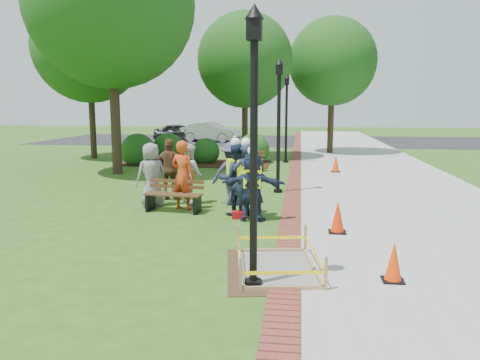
# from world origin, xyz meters

# --- Properties ---
(ground) EXTENTS (100.00, 100.00, 0.00)m
(ground) POSITION_xyz_m (0.00, 0.00, 0.00)
(ground) COLOR #285116
(ground) RESTS_ON ground
(sidewalk) EXTENTS (6.00, 60.00, 0.02)m
(sidewalk) POSITION_xyz_m (5.00, 10.00, 0.01)
(sidewalk) COLOR #9E9E99
(sidewalk) RESTS_ON ground
(brick_edging) EXTENTS (0.50, 60.00, 0.03)m
(brick_edging) POSITION_xyz_m (1.75, 10.00, 0.01)
(brick_edging) COLOR maroon
(brick_edging) RESTS_ON ground
(mulch_bed) EXTENTS (7.00, 3.00, 0.05)m
(mulch_bed) POSITION_xyz_m (-3.00, 12.00, 0.02)
(mulch_bed) COLOR #381E0F
(mulch_bed) RESTS_ON ground
(parking_lot) EXTENTS (36.00, 12.00, 0.01)m
(parking_lot) POSITION_xyz_m (0.00, 27.00, 0.00)
(parking_lot) COLOR black
(parking_lot) RESTS_ON ground
(wet_concrete_pad) EXTENTS (2.03, 2.53, 0.55)m
(wet_concrete_pad) POSITION_xyz_m (1.58, -2.23, 0.23)
(wet_concrete_pad) COLOR #47331E
(wet_concrete_pad) RESTS_ON ground
(bench_near) EXTENTS (1.59, 0.70, 0.83)m
(bench_near) POSITION_xyz_m (-1.37, 1.86, 0.27)
(bench_near) COLOR brown
(bench_near) RESTS_ON ground
(bench_far) EXTENTS (1.69, 1.03, 0.87)m
(bench_far) POSITION_xyz_m (-0.38, 9.98, 0.28)
(bench_far) COLOR #522F1C
(bench_far) RESTS_ON ground
(cone_front) EXTENTS (0.34, 0.34, 0.68)m
(cone_front) POSITION_xyz_m (3.46, -2.56, 0.33)
(cone_front) COLOR black
(cone_front) RESTS_ON ground
(cone_back) EXTENTS (0.38, 0.38, 0.74)m
(cone_back) POSITION_xyz_m (2.79, 0.25, 0.36)
(cone_back) COLOR black
(cone_back) RESTS_ON ground
(cone_far) EXTENTS (0.38, 0.38, 0.75)m
(cone_far) POSITION_xyz_m (3.44, 9.82, 0.36)
(cone_far) COLOR black
(cone_far) RESTS_ON ground
(toolbox) EXTENTS (0.40, 0.26, 0.19)m
(toolbox) POSITION_xyz_m (0.47, 1.33, 0.09)
(toolbox) COLOR #AF0D12
(toolbox) RESTS_ON ground
(lamp_near) EXTENTS (0.28, 0.28, 4.26)m
(lamp_near) POSITION_xyz_m (1.25, -3.00, 2.48)
(lamp_near) COLOR black
(lamp_near) RESTS_ON ground
(lamp_mid) EXTENTS (0.28, 0.28, 4.26)m
(lamp_mid) POSITION_xyz_m (1.25, 5.00, 2.48)
(lamp_mid) COLOR black
(lamp_mid) RESTS_ON ground
(lamp_far) EXTENTS (0.28, 0.28, 4.26)m
(lamp_far) POSITION_xyz_m (1.25, 13.00, 2.48)
(lamp_far) COLOR black
(lamp_far) RESTS_ON ground
(tree_left) EXTENTS (6.59, 6.59, 10.01)m
(tree_left) POSITION_xyz_m (-5.51, 8.30, 6.71)
(tree_left) COLOR #3D2D1E
(tree_left) RESTS_ON ground
(tree_back) EXTENTS (4.94, 4.94, 7.57)m
(tree_back) POSITION_xyz_m (-0.99, 14.75, 5.09)
(tree_back) COLOR #3D2D1E
(tree_back) RESTS_ON ground
(tree_right) EXTENTS (5.01, 5.01, 7.75)m
(tree_right) POSITION_xyz_m (3.68, 17.92, 5.23)
(tree_right) COLOR #3D2D1E
(tree_right) RESTS_ON ground
(tree_far) EXTENTS (5.67, 5.67, 8.56)m
(tree_far) POSITION_xyz_m (-8.92, 13.56, 5.72)
(tree_far) COLOR #3D2D1E
(tree_far) RESTS_ON ground
(shrub_a) EXTENTS (1.60, 1.60, 1.60)m
(shrub_a) POSITION_xyz_m (-5.63, 11.15, 0.00)
(shrub_a) COLOR #164E16
(shrub_a) RESTS_ON ground
(shrub_b) EXTENTS (1.56, 1.56, 1.56)m
(shrub_b) POSITION_xyz_m (-4.50, 12.37, 0.00)
(shrub_b) COLOR #164E16
(shrub_b) RESTS_ON ground
(shrub_c) EXTENTS (1.33, 1.33, 1.33)m
(shrub_c) POSITION_xyz_m (-2.57, 12.15, 0.00)
(shrub_c) COLOR #164E16
(shrub_c) RESTS_ON ground
(shrub_d) EXTENTS (1.55, 1.55, 1.55)m
(shrub_d) POSITION_xyz_m (-0.32, 12.70, 0.00)
(shrub_d) COLOR #164E16
(shrub_d) RESTS_ON ground
(shrub_e) EXTENTS (1.00, 1.00, 1.00)m
(shrub_e) POSITION_xyz_m (-3.07, 13.34, 0.00)
(shrub_e) COLOR #164E16
(shrub_e) RESTS_ON ground
(casual_person_a) EXTENTS (0.67, 0.65, 1.78)m
(casual_person_a) POSITION_xyz_m (-2.15, 2.46, 0.89)
(casual_person_a) COLOR gray
(casual_person_a) RESTS_ON ground
(casual_person_b) EXTENTS (0.69, 0.54, 1.88)m
(casual_person_b) POSITION_xyz_m (-1.18, 2.18, 0.94)
(casual_person_b) COLOR #C63E17
(casual_person_b) RESTS_ON ground
(casual_person_c) EXTENTS (0.63, 0.65, 1.72)m
(casual_person_c) POSITION_xyz_m (-1.18, 2.95, 0.86)
(casual_person_c) COLOR silver
(casual_person_c) RESTS_ON ground
(casual_person_d) EXTENTS (0.60, 0.40, 1.83)m
(casual_person_d) POSITION_xyz_m (-1.87, 3.37, 0.91)
(casual_person_d) COLOR brown
(casual_person_d) RESTS_ON ground
(casual_person_e) EXTENTS (0.58, 0.38, 1.79)m
(casual_person_e) POSITION_xyz_m (0.06, 2.92, 0.89)
(casual_person_e) COLOR #3B3761
(casual_person_e) RESTS_ON ground
(hivis_worker_a) EXTENTS (0.55, 0.36, 1.85)m
(hivis_worker_a) POSITION_xyz_m (0.81, 1.16, 0.92)
(hivis_worker_a) COLOR #1A2E44
(hivis_worker_a) RESTS_ON ground
(hivis_worker_b) EXTENTS (0.70, 0.59, 2.01)m
(hivis_worker_b) POSITION_xyz_m (0.61, 1.51, 0.99)
(hivis_worker_b) COLOR #1C214B
(hivis_worker_b) RESTS_ON ground
(hivis_worker_c) EXTENTS (0.68, 0.55, 2.00)m
(hivis_worker_c) POSITION_xyz_m (0.31, 1.74, 0.98)
(hivis_worker_c) COLOR #16263B
(hivis_worker_c) RESTS_ON ground
(parked_car_a) EXTENTS (2.48, 4.73, 1.48)m
(parked_car_a) POSITION_xyz_m (-7.33, 25.42, 0.00)
(parked_car_a) COLOR #29292C
(parked_car_a) RESTS_ON ground
(parked_car_b) EXTENTS (3.16, 5.31, 1.62)m
(parked_car_b) POSITION_xyz_m (-4.86, 25.14, 0.00)
(parked_car_b) COLOR gray
(parked_car_b) RESTS_ON ground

